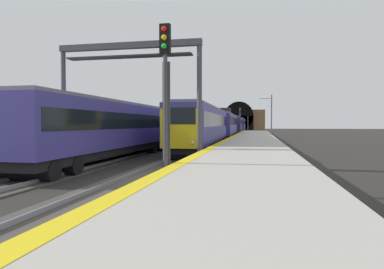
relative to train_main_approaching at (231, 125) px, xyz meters
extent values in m
plane|color=#282623|center=(-48.02, 0.00, -2.33)|extent=(320.00, 320.00, 0.00)
cube|color=#ADA89E|center=(-48.02, -4.43, -1.81)|extent=(112.00, 4.79, 1.05)
cube|color=yellow|center=(-48.02, -2.28, -1.27)|extent=(112.00, 0.50, 0.01)
cube|color=#423D38|center=(-48.02, 0.00, -2.30)|extent=(160.00, 3.01, 0.06)
cube|color=gray|center=(-48.02, 0.72, -2.20)|extent=(160.00, 0.07, 0.15)
cube|color=gray|center=(-48.02, -0.72, -2.20)|extent=(160.00, 0.07, 0.15)
cube|color=#423D38|center=(-48.02, 4.58, -2.30)|extent=(160.00, 2.61, 0.06)
cube|color=gray|center=(-48.02, 5.30, -2.20)|extent=(160.00, 0.07, 0.15)
cube|color=gray|center=(-48.02, 3.86, -2.20)|extent=(160.00, 0.07, 0.15)
cube|color=navy|center=(-31.13, 0.00, 0.04)|extent=(20.56, 3.20, 2.95)
cube|color=black|center=(-31.13, 0.00, 0.45)|extent=(19.74, 3.21, 1.06)
cube|color=slate|center=(-31.13, 0.00, 1.62)|extent=(19.93, 2.77, 0.20)
cube|color=black|center=(-31.13, 0.00, -1.61)|extent=(20.14, 2.86, 0.47)
cylinder|color=black|center=(-40.48, -0.19, -1.91)|extent=(0.90, 2.57, 0.85)
cylinder|color=black|center=(-38.68, -0.16, -1.91)|extent=(0.90, 2.57, 0.85)
cylinder|color=black|center=(-23.59, 0.16, -1.91)|extent=(0.90, 2.57, 0.85)
cylinder|color=black|center=(-21.79, 0.19, -1.91)|extent=(0.90, 2.57, 0.85)
cube|color=yellow|center=(-41.42, -0.21, -0.17)|extent=(0.18, 2.67, 2.53)
cube|color=black|center=(-41.47, -0.21, 0.63)|extent=(0.08, 1.94, 1.06)
sphere|color=#F2EACC|center=(-41.47, -0.98, -1.08)|extent=(0.20, 0.20, 0.20)
sphere|color=#F2EACC|center=(-41.50, 0.55, -1.08)|extent=(0.20, 0.20, 0.20)
cube|color=navy|center=(-10.13, 0.00, 0.04)|extent=(20.56, 3.20, 2.95)
cube|color=black|center=(-10.13, 0.00, 0.55)|extent=(19.74, 3.21, 1.03)
cube|color=slate|center=(-10.13, 0.00, 1.62)|extent=(19.93, 2.77, 0.20)
cube|color=black|center=(-10.13, 0.00, -1.61)|extent=(20.14, 2.86, 0.47)
cylinder|color=black|center=(-19.48, -0.19, -1.91)|extent=(0.90, 2.57, 0.85)
cylinder|color=black|center=(-17.68, -0.16, -1.91)|extent=(0.90, 2.57, 0.85)
cylinder|color=black|center=(-2.59, 0.16, -1.91)|extent=(0.90, 2.57, 0.85)
cylinder|color=black|center=(-0.79, 0.19, -1.91)|extent=(0.90, 2.57, 0.85)
cube|color=navy|center=(10.87, 0.00, 0.04)|extent=(20.56, 3.20, 2.95)
cube|color=black|center=(10.87, 0.00, 0.56)|extent=(19.74, 3.21, 0.87)
cube|color=slate|center=(10.87, 0.00, 1.62)|extent=(19.93, 2.77, 0.20)
cube|color=black|center=(10.87, 0.00, -1.61)|extent=(20.14, 2.86, 0.47)
cylinder|color=black|center=(1.97, -0.18, -1.91)|extent=(0.90, 2.57, 0.85)
cylinder|color=black|center=(3.77, -0.15, -1.91)|extent=(0.90, 2.57, 0.85)
cylinder|color=black|center=(17.96, 0.15, -1.91)|extent=(0.90, 2.57, 0.85)
cylinder|color=black|center=(19.76, 0.18, -1.91)|extent=(0.90, 2.57, 0.85)
cube|color=navy|center=(31.87, 0.00, 0.04)|extent=(20.56, 3.20, 2.95)
cube|color=black|center=(31.87, 0.00, 0.56)|extent=(19.74, 3.21, 0.93)
cube|color=slate|center=(31.87, 0.00, 1.62)|extent=(19.93, 2.77, 0.20)
cube|color=black|center=(31.87, 0.00, -1.61)|extent=(20.14, 2.86, 0.47)
cylinder|color=black|center=(23.11, -0.18, -1.91)|extent=(0.90, 2.57, 0.85)
cylinder|color=black|center=(24.91, -0.14, -1.91)|extent=(0.90, 2.57, 0.85)
cylinder|color=black|center=(38.82, 0.14, -1.91)|extent=(0.90, 2.57, 0.85)
cylinder|color=black|center=(40.62, 0.18, -1.91)|extent=(0.90, 2.57, 0.85)
cube|color=black|center=(-10.13, 0.00, 2.17)|extent=(1.33, 1.69, 0.90)
cube|color=navy|center=(-41.62, 4.58, 0.03)|extent=(18.14, 2.84, 2.75)
cube|color=black|center=(-41.62, 4.58, 0.32)|extent=(17.41, 2.86, 0.97)
cube|color=slate|center=(-41.62, 4.58, 1.51)|extent=(17.59, 2.41, 0.20)
cube|color=black|center=(-41.62, 4.58, -1.53)|extent=(17.77, 2.50, 0.52)
cylinder|color=black|center=(-33.95, 4.57, -1.86)|extent=(0.95, 2.58, 0.94)
cylinder|color=black|center=(-35.75, 4.57, -1.86)|extent=(0.95, 2.58, 0.94)
cylinder|color=black|center=(-47.48, 4.59, -1.86)|extent=(0.95, 2.58, 0.94)
cylinder|color=black|center=(-49.28, 4.59, -1.86)|extent=(0.95, 2.58, 0.94)
cube|color=yellow|center=(-32.51, 4.57, -0.16)|extent=(0.12, 2.69, 2.37)
cube|color=black|center=(-32.46, 4.57, 0.58)|extent=(0.04, 1.96, 0.99)
sphere|color=#F2EACC|center=(-32.45, 5.34, -0.99)|extent=(0.20, 0.20, 0.20)
sphere|color=#F2EACC|center=(-32.45, 3.79, -0.99)|extent=(0.20, 0.20, 0.20)
cube|color=navy|center=(-22.96, 4.58, 0.03)|extent=(18.14, 2.84, 2.75)
cube|color=black|center=(-22.96, 4.58, 0.50)|extent=(17.41, 2.86, 0.96)
cube|color=slate|center=(-22.96, 4.58, 1.51)|extent=(17.59, 2.41, 0.20)
cube|color=black|center=(-22.96, 4.58, -1.53)|extent=(17.77, 2.50, 0.52)
cylinder|color=black|center=(-15.18, 4.57, -1.86)|extent=(0.95, 2.58, 0.94)
cylinder|color=black|center=(-16.98, 4.57, -1.86)|extent=(0.95, 2.58, 0.94)
cylinder|color=black|center=(-28.94, 4.59, -1.86)|extent=(0.95, 2.58, 0.94)
cylinder|color=black|center=(-30.74, 4.59, -1.86)|extent=(0.95, 2.58, 0.94)
cube|color=black|center=(-22.96, 4.58, 2.06)|extent=(1.30, 1.69, 0.90)
cylinder|color=#38383D|center=(-50.24, -1.74, 0.14)|extent=(0.16, 0.16, 4.94)
cube|color=black|center=(-50.24, -1.74, 3.13)|extent=(0.20, 0.38, 1.05)
cube|color=#38383D|center=(-50.10, -1.74, 0.14)|extent=(0.04, 0.28, 4.45)
sphere|color=red|center=(-50.37, -1.74, 3.46)|extent=(0.20, 0.20, 0.20)
sphere|color=yellow|center=(-50.37, -1.74, 3.16)|extent=(0.20, 0.20, 0.20)
sphere|color=green|center=(-50.37, -1.74, 2.86)|extent=(0.20, 0.20, 0.20)
cylinder|color=#38383D|center=(0.23, -1.74, 0.07)|extent=(0.16, 0.16, 4.81)
cube|color=black|center=(0.23, -1.74, 2.85)|extent=(0.20, 0.38, 0.75)
cube|color=#38383D|center=(0.37, -1.74, 0.07)|extent=(0.04, 0.28, 4.33)
sphere|color=red|center=(0.10, -1.74, 3.03)|extent=(0.20, 0.20, 0.20)
sphere|color=yellow|center=(0.10, -1.74, 2.73)|extent=(0.20, 0.20, 0.20)
cylinder|color=#38383D|center=(51.91, -1.74, -0.28)|extent=(0.16, 0.16, 4.10)
cube|color=black|center=(51.91, -1.74, 2.29)|extent=(0.20, 0.38, 1.05)
cube|color=#38383D|center=(52.05, -1.74, -0.28)|extent=(0.04, 0.28, 3.69)
sphere|color=red|center=(51.78, -1.74, 2.61)|extent=(0.20, 0.20, 0.20)
sphere|color=yellow|center=(51.78, -1.74, 2.31)|extent=(0.20, 0.20, 0.20)
sphere|color=green|center=(51.78, -1.74, 2.01)|extent=(0.20, 0.20, 0.20)
cylinder|color=#3F3F47|center=(-43.79, 6.42, 1.04)|extent=(0.28, 0.28, 6.75)
cylinder|color=#3F3F47|center=(-43.79, -1.83, 1.04)|extent=(0.28, 0.28, 6.75)
cube|color=#3F3F47|center=(-43.79, 2.29, 4.59)|extent=(0.36, 8.53, 0.35)
cube|color=#2D2D33|center=(-43.79, 2.29, 3.97)|extent=(0.70, 7.42, 0.08)
cube|color=brown|center=(70.07, 2.29, 1.69)|extent=(2.43, 20.23, 8.05)
cube|color=black|center=(68.81, 2.29, 0.48)|extent=(0.12, 11.33, 5.63)
cylinder|color=black|center=(68.81, 2.29, 3.30)|extent=(0.12, 11.33, 11.33)
cylinder|color=#595B60|center=(-5.31, -7.22, 1.31)|extent=(0.22, 0.22, 7.29)
cylinder|color=#595B60|center=(-5.31, -6.21, 4.36)|extent=(0.08, 2.02, 0.08)
cylinder|color=#595B60|center=(17.15, 11.81, 1.45)|extent=(0.22, 0.22, 7.58)
cylinder|color=#595B60|center=(17.15, 10.61, 4.64)|extent=(0.08, 2.38, 0.08)
camera|label=1|loc=(-61.51, -4.97, 0.13)|focal=30.63mm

